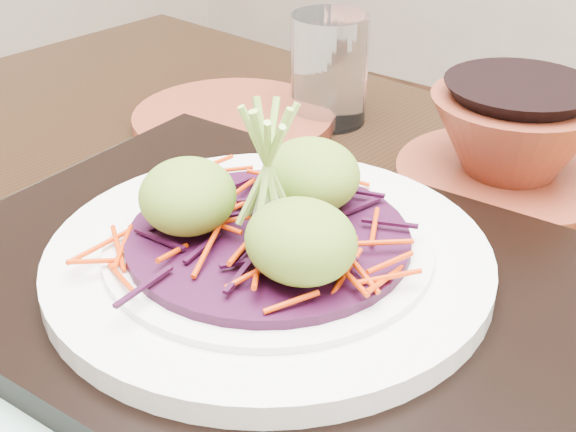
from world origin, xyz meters
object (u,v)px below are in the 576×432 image
Objects in this scene: dining_table at (279,397)px; serving_tray at (269,282)px; water_glass at (329,69)px; terracotta_bowl_set at (512,146)px; white_plate at (269,257)px; terracotta_side_plate at (233,120)px.

dining_table is 2.73× the size of serving_tray.
water_glass is 0.20m from terracotta_bowl_set.
terracotta_bowl_set is (0.05, 0.25, 0.00)m from white_plate.
terracotta_side_plate reaches higher than dining_table.
terracotta_side_plate is 0.26m from terracotta_bowl_set.
white_plate is 0.29m from terracotta_side_plate.
terracotta_side_plate is 0.10m from water_glass.
terracotta_bowl_set is (0.05, 0.25, 0.02)m from serving_tray.
water_glass is at bearing 117.65° from white_plate.
terracotta_bowl_set is at bearing 81.33° from dining_table.
terracotta_bowl_set is (0.26, 0.05, 0.03)m from terracotta_side_plate.
water_glass is (0.06, 0.07, 0.04)m from terracotta_side_plate.
white_plate is (0.00, -0.01, 0.13)m from dining_table.
serving_tray is 1.86× the size of terracotta_bowl_set.
terracotta_side_plate is at bearing 135.45° from white_plate.
serving_tray is at bearing -44.55° from terracotta_side_plate.
terracotta_side_plate is at bearing -133.70° from water_glass.
dining_table is at bearing -103.33° from terracotta_bowl_set.
dining_table is 0.13m from white_plate.
white_plate is at bearing -44.55° from terracotta_side_plate.
serving_tray is 0.30m from water_glass.
serving_tray is (0.00, -0.01, 0.11)m from dining_table.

